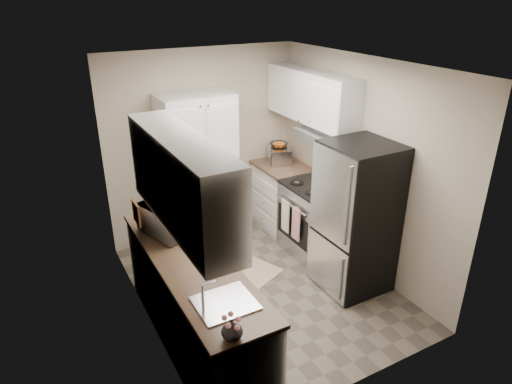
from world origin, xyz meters
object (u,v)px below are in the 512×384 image
wine_bottle (158,211)px  pantry_cabinet (199,173)px  refrigerator (356,218)px  toaster_oven (279,155)px  electric_range (314,218)px  microwave (167,219)px

wine_bottle → pantry_cabinet: bearing=49.4°
refrigerator → toaster_oven: 1.74m
pantry_cabinet → refrigerator: size_ratio=1.18×
electric_range → refrigerator: size_ratio=0.66×
refrigerator → wine_bottle: (-1.97, 0.75, 0.23)m
electric_range → toaster_oven: (0.03, 0.93, 0.55)m
pantry_cabinet → refrigerator: 2.07m
wine_bottle → toaster_oven: bearing=25.6°
electric_range → microwave: bearing=-172.9°
refrigerator → microwave: (-1.95, 0.55, 0.22)m
electric_range → refrigerator: bearing=-92.5°
refrigerator → toaster_oven: bearing=88.0°
pantry_cabinet → toaster_oven: 1.20m
refrigerator → wine_bottle: 2.12m
pantry_cabinet → microwave: bearing=-124.5°
wine_bottle → toaster_oven: 2.26m
electric_range → microwave: 2.08m
wine_bottle → refrigerator: bearing=-20.9°
microwave → refrigerator: bearing=-124.7°
refrigerator → pantry_cabinet: bearing=123.5°
pantry_cabinet → toaster_oven: (1.20, 0.00, 0.03)m
pantry_cabinet → refrigerator: bearing=-56.5°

